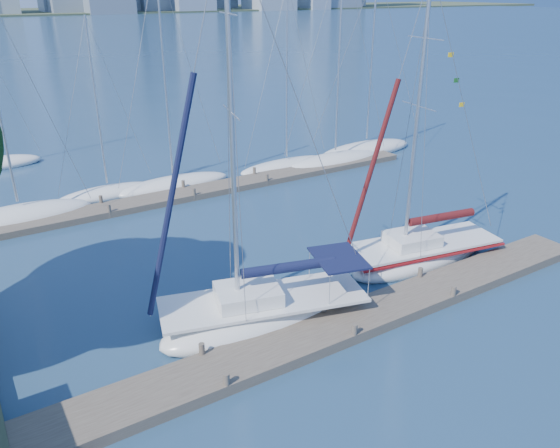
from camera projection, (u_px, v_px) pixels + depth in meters
ground at (338, 331)px, 19.98m from camera, size 700.00×700.00×0.00m
near_dock at (338, 327)px, 19.90m from camera, size 26.00×2.00×0.40m
far_dock at (204, 191)px, 33.34m from camera, size 30.00×1.80×0.36m
sailboat_navy at (263, 294)px, 20.17m from camera, size 8.65×4.75×14.23m
sailboat_maroon at (422, 240)px, 24.77m from camera, size 8.18×3.92×12.84m
bg_boat_0 at (20, 216)px, 29.36m from camera, size 7.88×4.99×13.57m
bg_boat_1 at (108, 193)px, 32.87m from camera, size 6.28×3.11×10.57m
bg_boat_2 at (174, 184)px, 34.25m from camera, size 7.68×3.52×13.60m
bg_boat_3 at (287, 165)px, 38.02m from camera, size 7.43×2.89×12.23m
bg_boat_4 at (335, 160)px, 38.96m from camera, size 7.98×4.19×14.59m
bg_boat_5 at (366, 149)px, 41.59m from camera, size 8.56×5.71×13.47m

